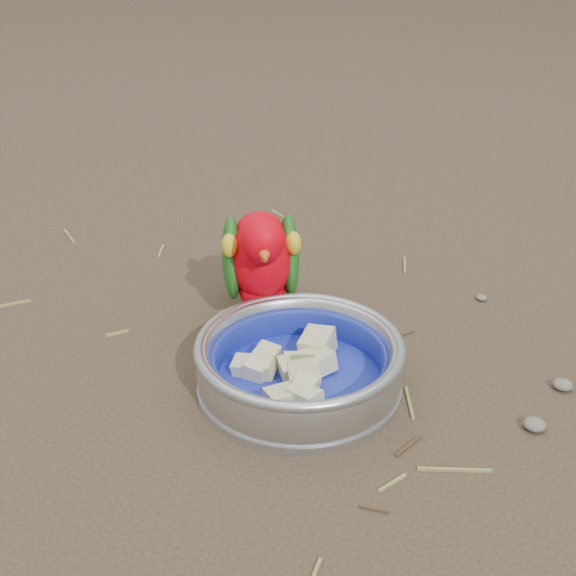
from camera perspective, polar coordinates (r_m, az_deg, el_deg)
The scene contains 6 objects.
ground at distance 0.89m, azimuth -4.49°, elevation -6.80°, with size 60.00×60.00×0.00m, color #453426.
food_bowl at distance 0.87m, azimuth 0.80°, elevation -6.86°, with size 0.22×0.22×0.02m, color #B2B2BA.
bowl_wall at distance 0.85m, azimuth 0.82°, elevation -5.21°, with size 0.22×0.22×0.04m, color #B2B2BA, non-canonical shape.
fruit_wedges at distance 0.86m, azimuth 0.81°, elevation -5.60°, with size 0.13×0.13×0.03m, color beige, non-canonical shape.
lory_parrot at distance 0.95m, azimuth -1.90°, elevation 1.35°, with size 0.09×0.19×0.16m, color red, non-canonical shape.
ground_debris at distance 0.92m, azimuth -2.77°, elevation -4.87°, with size 0.90×0.80×0.01m, color olive, non-canonical shape.
Camera 1 is at (0.41, -0.60, 0.51)m, focal length 50.00 mm.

